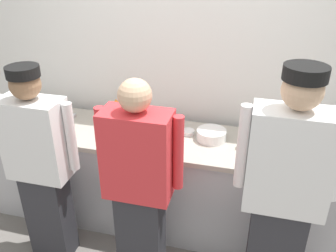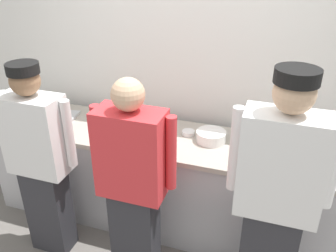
{
  "view_description": "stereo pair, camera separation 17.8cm",
  "coord_description": "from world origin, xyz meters",
  "px_view_note": "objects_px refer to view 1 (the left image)",
  "views": [
    {
      "loc": [
        0.67,
        -2.12,
        2.29
      ],
      "look_at": [
        0.02,
        0.38,
        0.97
      ],
      "focal_mm": 38.23,
      "sensor_mm": 36.0,
      "label": 1
    },
    {
      "loc": [
        0.84,
        -2.07,
        2.29
      ],
      "look_at": [
        0.02,
        0.38,
        0.97
      ],
      "focal_mm": 38.23,
      "sensor_mm": 36.0,
      "label": 2
    }
  ],
  "objects_px": {
    "chef_near_left": "(41,164)",
    "sheet_tray": "(42,120)",
    "chef_center": "(139,185)",
    "plate_stack_front": "(211,135)",
    "chef_far_right": "(284,192)",
    "chefs_knife": "(123,133)",
    "squeeze_bottle_primary": "(117,110)",
    "ramekin_red_sauce": "(271,158)",
    "ramekin_yellow_sauce": "(188,132)",
    "deli_cup": "(245,144)",
    "mixing_bowl_steel": "(324,147)"
  },
  "relations": [
    {
      "from": "chef_far_right",
      "to": "ramekin_red_sauce",
      "type": "height_order",
      "value": "chef_far_right"
    },
    {
      "from": "chef_center",
      "to": "mixing_bowl_steel",
      "type": "relative_size",
      "value": 4.88
    },
    {
      "from": "sheet_tray",
      "to": "ramekin_red_sauce",
      "type": "relative_size",
      "value": 6.41
    },
    {
      "from": "chef_center",
      "to": "plate_stack_front",
      "type": "relative_size",
      "value": 6.73
    },
    {
      "from": "mixing_bowl_steel",
      "to": "ramekin_red_sauce",
      "type": "distance_m",
      "value": 0.44
    },
    {
      "from": "chef_near_left",
      "to": "chef_far_right",
      "type": "xyz_separation_m",
      "value": [
        1.7,
        -0.01,
        0.08
      ]
    },
    {
      "from": "chef_center",
      "to": "mixing_bowl_steel",
      "type": "distance_m",
      "value": 1.41
    },
    {
      "from": "chef_center",
      "to": "ramekin_red_sauce",
      "type": "xyz_separation_m",
      "value": [
        0.85,
        0.46,
        0.07
      ]
    },
    {
      "from": "squeeze_bottle_primary",
      "to": "ramekin_red_sauce",
      "type": "height_order",
      "value": "squeeze_bottle_primary"
    },
    {
      "from": "squeeze_bottle_primary",
      "to": "ramekin_yellow_sauce",
      "type": "height_order",
      "value": "squeeze_bottle_primary"
    },
    {
      "from": "deli_cup",
      "to": "chefs_knife",
      "type": "bearing_deg",
      "value": -179.9
    },
    {
      "from": "chef_far_right",
      "to": "deli_cup",
      "type": "height_order",
      "value": "chef_far_right"
    },
    {
      "from": "chef_center",
      "to": "squeeze_bottle_primary",
      "type": "xyz_separation_m",
      "value": [
        -0.47,
        0.8,
        0.14
      ]
    },
    {
      "from": "chef_center",
      "to": "ramekin_yellow_sauce",
      "type": "bearing_deg",
      "value": 75.14
    },
    {
      "from": "deli_cup",
      "to": "chefs_knife",
      "type": "relative_size",
      "value": 0.33
    },
    {
      "from": "sheet_tray",
      "to": "chefs_knife",
      "type": "height_order",
      "value": "sheet_tray"
    },
    {
      "from": "mixing_bowl_steel",
      "to": "deli_cup",
      "type": "height_order",
      "value": "mixing_bowl_steel"
    },
    {
      "from": "chef_near_left",
      "to": "chef_center",
      "type": "distance_m",
      "value": 0.77
    },
    {
      "from": "chef_center",
      "to": "ramekin_red_sauce",
      "type": "height_order",
      "value": "chef_center"
    },
    {
      "from": "chef_center",
      "to": "plate_stack_front",
      "type": "bearing_deg",
      "value": 59.95
    },
    {
      "from": "plate_stack_front",
      "to": "ramekin_yellow_sauce",
      "type": "height_order",
      "value": "plate_stack_front"
    },
    {
      "from": "chef_near_left",
      "to": "chef_far_right",
      "type": "bearing_deg",
      "value": -0.18
    },
    {
      "from": "sheet_tray",
      "to": "ramekin_yellow_sauce",
      "type": "distance_m",
      "value": 1.31
    },
    {
      "from": "plate_stack_front",
      "to": "ramekin_red_sauce",
      "type": "xyz_separation_m",
      "value": [
        0.46,
        -0.21,
        -0.02
      ]
    },
    {
      "from": "plate_stack_front",
      "to": "squeeze_bottle_primary",
      "type": "height_order",
      "value": "squeeze_bottle_primary"
    },
    {
      "from": "sheet_tray",
      "to": "deli_cup",
      "type": "xyz_separation_m",
      "value": [
        1.77,
        -0.03,
        0.03
      ]
    },
    {
      "from": "ramekin_yellow_sauce",
      "to": "chefs_knife",
      "type": "distance_m",
      "value": 0.54
    },
    {
      "from": "chef_center",
      "to": "deli_cup",
      "type": "relative_size",
      "value": 17.72
    },
    {
      "from": "plate_stack_front",
      "to": "chef_far_right",
      "type": "bearing_deg",
      "value": -49.56
    },
    {
      "from": "ramekin_red_sauce",
      "to": "ramekin_yellow_sauce",
      "type": "relative_size",
      "value": 0.78
    },
    {
      "from": "chef_near_left",
      "to": "plate_stack_front",
      "type": "distance_m",
      "value": 1.32
    },
    {
      "from": "squeeze_bottle_primary",
      "to": "deli_cup",
      "type": "bearing_deg",
      "value": -10.66
    },
    {
      "from": "mixing_bowl_steel",
      "to": "ramekin_yellow_sauce",
      "type": "distance_m",
      "value": 1.04
    },
    {
      "from": "chef_near_left",
      "to": "chefs_knife",
      "type": "distance_m",
      "value": 0.7
    },
    {
      "from": "chef_center",
      "to": "deli_cup",
      "type": "height_order",
      "value": "chef_center"
    },
    {
      "from": "chef_near_left",
      "to": "sheet_tray",
      "type": "relative_size",
      "value": 3.06
    },
    {
      "from": "chef_near_left",
      "to": "sheet_tray",
      "type": "bearing_deg",
      "value": 120.56
    },
    {
      "from": "sheet_tray",
      "to": "deli_cup",
      "type": "relative_size",
      "value": 5.8
    },
    {
      "from": "squeeze_bottle_primary",
      "to": "deli_cup",
      "type": "distance_m",
      "value": 1.15
    },
    {
      "from": "plate_stack_front",
      "to": "ramekin_yellow_sauce",
      "type": "relative_size",
      "value": 2.26
    },
    {
      "from": "chef_center",
      "to": "chefs_knife",
      "type": "distance_m",
      "value": 0.68
    },
    {
      "from": "chef_center",
      "to": "chef_far_right",
      "type": "relative_size",
      "value": 0.92
    },
    {
      "from": "chef_near_left",
      "to": "sheet_tray",
      "type": "distance_m",
      "value": 0.67
    },
    {
      "from": "deli_cup",
      "to": "sheet_tray",
      "type": "bearing_deg",
      "value": 179.02
    },
    {
      "from": "chef_near_left",
      "to": "deli_cup",
      "type": "distance_m",
      "value": 1.53
    },
    {
      "from": "squeeze_bottle_primary",
      "to": "sheet_tray",
      "type": "bearing_deg",
      "value": -164.09
    },
    {
      "from": "chef_center",
      "to": "chefs_knife",
      "type": "relative_size",
      "value": 5.8
    },
    {
      "from": "chef_center",
      "to": "mixing_bowl_steel",
      "type": "height_order",
      "value": "chef_center"
    },
    {
      "from": "chef_near_left",
      "to": "chef_center",
      "type": "relative_size",
      "value": 1.0
    },
    {
      "from": "mixing_bowl_steel",
      "to": "ramekin_yellow_sauce",
      "type": "xyz_separation_m",
      "value": [
        -1.04,
        0.04,
        -0.04
      ]
    }
  ]
}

